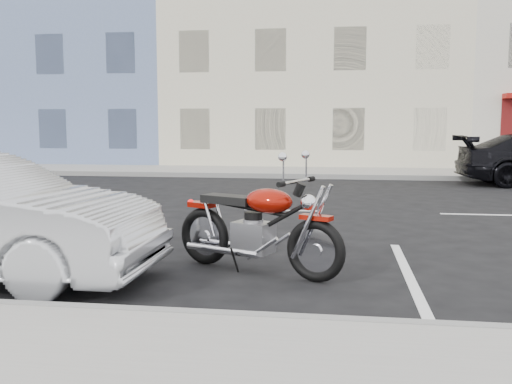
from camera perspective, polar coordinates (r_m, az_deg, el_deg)
ground at (r=11.93m, az=12.27°, el=-2.02°), size 120.00×120.00×0.00m
sidewalk_far at (r=20.95m, az=-3.19°, el=2.09°), size 80.00×3.40×0.15m
curb_far at (r=19.30m, az=-4.19°, el=1.69°), size 80.00×0.12×0.16m
bldg_blue at (r=31.35m, az=-17.26°, el=15.16°), size 12.00×12.00×13.00m
bldg_cream at (r=28.36m, az=6.06°, el=14.80°), size 12.00×12.00×11.50m
motorcycle at (r=6.52m, az=6.24°, el=-4.47°), size 2.17×1.14×1.17m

